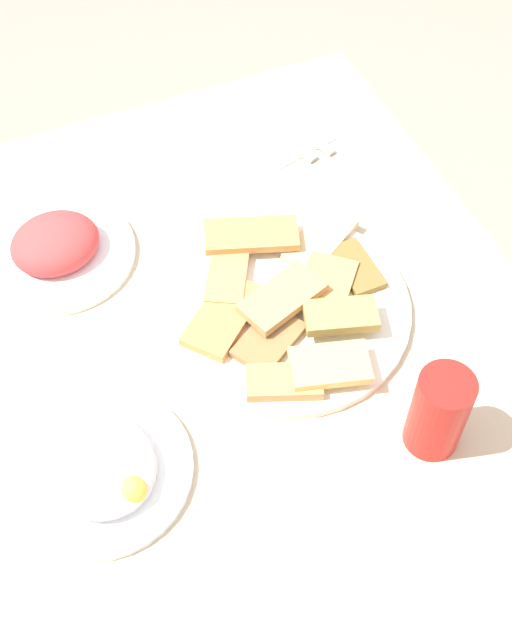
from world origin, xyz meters
name	(u,v)px	position (x,y,z in m)	size (l,w,h in m)	color
ground_plane	(244,552)	(0.00, 0.00, 0.00)	(6.00, 6.00, 0.00)	gray
dining_table	(238,384)	(0.00, 0.00, 0.63)	(1.02, 0.82, 0.71)	beige
pide_platter	(284,304)	(0.03, -0.08, 0.73)	(0.34, 0.34, 0.04)	white
salad_plate_greens	(56,247)	(0.25, 0.17, 0.73)	(0.22, 0.22, 0.06)	white
salad_plate_rice	(99,466)	(-0.10, 0.21, 0.73)	(0.22, 0.22, 0.05)	white
soda_can	(439,412)	(-0.21, -0.16, 0.78)	(0.07, 0.07, 0.12)	red
paper_napkin	(285,133)	(0.35, -0.23, 0.72)	(0.12, 0.12, 0.00)	white
fork	(295,128)	(0.35, -0.25, 0.72)	(0.16, 0.01, 0.01)	silver
spoon	(275,134)	(0.35, -0.21, 0.72)	(0.17, 0.02, 0.01)	silver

